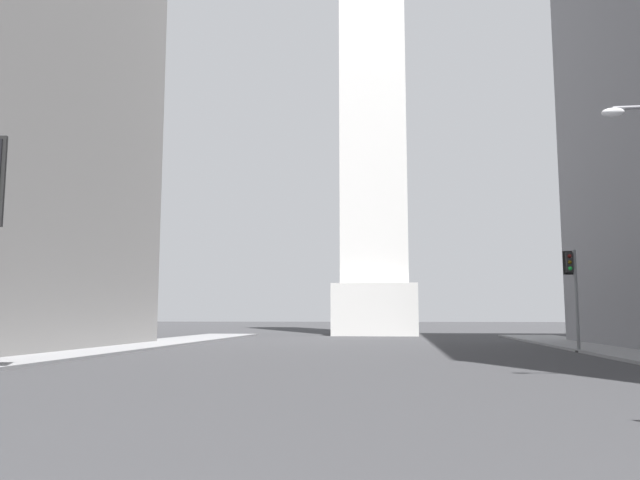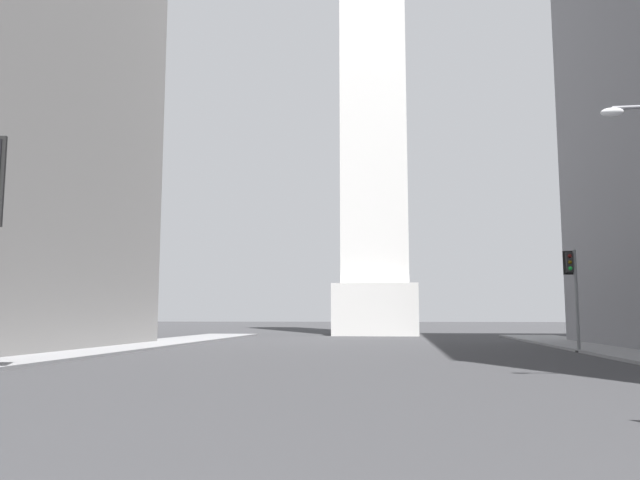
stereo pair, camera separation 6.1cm
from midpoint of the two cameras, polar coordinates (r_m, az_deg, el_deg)
name	(u,v)px [view 1 (the left image)]	position (r m, az deg, el deg)	size (l,w,h in m)	color
traffic_light_mid_right	(573,284)	(36.91, 22.08, -3.77)	(0.78, 0.50, 5.59)	slate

